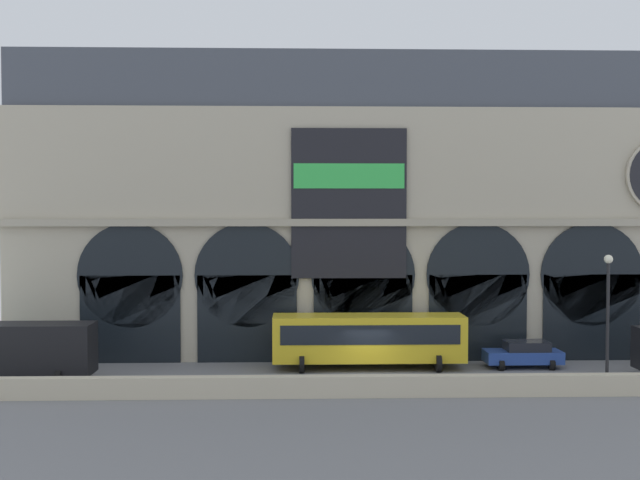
{
  "coord_description": "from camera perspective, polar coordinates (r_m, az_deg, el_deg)",
  "views": [
    {
      "loc": [
        -4.11,
        -43.32,
        9.1
      ],
      "look_at": [
        -2.59,
        5.0,
        7.35
      ],
      "focal_mm": 45.26,
      "sensor_mm": 36.0,
      "label": 1
    }
  ],
  "objects": [
    {
      "name": "quay_parapet_wall",
      "position": [
        40.15,
        4.19,
        -10.26
      ],
      "size": [
        90.0,
        0.7,
        1.05
      ],
      "primitive_type": "cube",
      "color": "beige",
      "rests_on": "ground"
    },
    {
      "name": "street_lamp_quayside",
      "position": [
        43.05,
        19.68,
        -4.3
      ],
      "size": [
        0.44,
        0.44,
        6.9
      ],
      "color": "black",
      "rests_on": "ground"
    },
    {
      "name": "bus_center",
      "position": [
        46.76,
        3.45,
        -6.93
      ],
      "size": [
        11.0,
        3.25,
        3.1
      ],
      "color": "gold",
      "rests_on": "ground"
    },
    {
      "name": "box_truck_west",
      "position": [
        45.94,
        -20.2,
        -7.32
      ],
      "size": [
        7.5,
        2.91,
        3.12
      ],
      "color": "#19727A",
      "rests_on": "ground"
    },
    {
      "name": "station_building",
      "position": [
        50.9,
        2.87,
        2.15
      ],
      "size": [
        43.21,
        5.24,
        18.89
      ],
      "color": "#B2A891",
      "rests_on": "ground"
    },
    {
      "name": "car_mideast",
      "position": [
        48.65,
        14.21,
        -7.81
      ],
      "size": [
        4.4,
        2.22,
        1.55
      ],
      "color": "#28479E",
      "rests_on": "ground"
    },
    {
      "name": "ground_plane",
      "position": [
        44.46,
        3.6,
        -9.74
      ],
      "size": [
        200.0,
        200.0,
        0.0
      ],
      "primitive_type": "plane",
      "color": "slate"
    }
  ]
}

